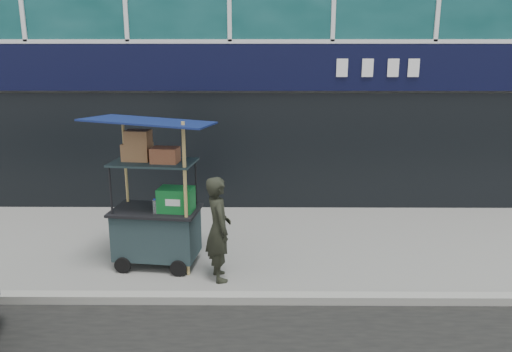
{
  "coord_description": "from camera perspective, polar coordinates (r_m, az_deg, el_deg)",
  "views": [
    {
      "loc": [
        0.58,
        -6.19,
        3.27
      ],
      "look_at": [
        0.53,
        1.2,
        1.38
      ],
      "focal_mm": 35.0,
      "sensor_mm": 36.0,
      "label": 1
    }
  ],
  "objects": [
    {
      "name": "vendor_man",
      "position": [
        7.19,
        -4.31,
        -6.03
      ],
      "size": [
        0.52,
        0.64,
        1.54
      ],
      "primitive_type": "imported",
      "rotation": [
        0.0,
        0.0,
        1.88
      ],
      "color": "black",
      "rests_on": "ground"
    },
    {
      "name": "vendor_cart",
      "position": [
        7.75,
        -11.25,
        -4.32
      ],
      "size": [
        1.86,
        1.42,
        2.34
      ],
      "rotation": [
        0.0,
        0.0,
        -0.12
      ],
      "color": "#1B2A2F",
      "rests_on": "ground"
    },
    {
      "name": "curb",
      "position": [
        6.82,
        -4.67,
        -13.76
      ],
      "size": [
        80.0,
        0.18,
        0.12
      ],
      "primitive_type": "cube",
      "color": "gray",
      "rests_on": "ground"
    },
    {
      "name": "ground",
      "position": [
        7.02,
        -4.52,
        -13.42
      ],
      "size": [
        80.0,
        80.0,
        0.0
      ],
      "primitive_type": "plane",
      "color": "slate",
      "rests_on": "ground"
    }
  ]
}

